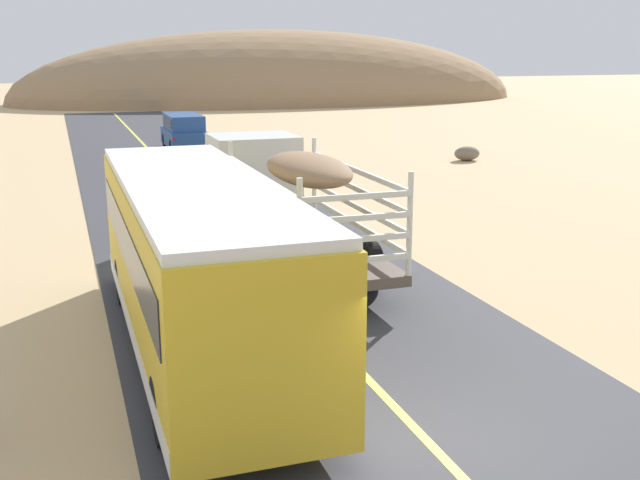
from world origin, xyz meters
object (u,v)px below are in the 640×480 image
bus (198,261)px  livestock_truck (273,184)px  car_far (184,130)px  boulder_near_shoulder (467,153)px

bus → livestock_truck: bearing=64.7°
bus → car_far: bearing=81.5°
livestock_truck → bus: bearing=-115.3°
car_far → boulder_near_shoulder: (12.66, -8.40, -0.74)m
livestock_truck → car_far: bearing=87.5°
bus → boulder_near_shoulder: 26.51m
livestock_truck → bus: size_ratio=0.97×
bus → car_far: 29.07m
car_far → boulder_near_shoulder: car_far is taller
livestock_truck → car_far: (0.95, 21.67, -0.70)m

